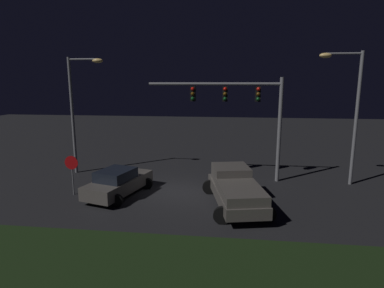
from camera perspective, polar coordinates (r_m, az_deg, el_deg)
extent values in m
plane|color=black|center=(18.67, -2.94, -8.42)|extent=(80.00, 80.00, 0.00)
cube|color=black|center=(10.94, -11.57, -23.52)|extent=(21.58, 6.67, 0.10)
cube|color=#514C47|center=(16.40, 7.77, -8.80)|extent=(3.08, 5.70, 0.55)
cube|color=#514C47|center=(17.29, 6.96, -5.30)|extent=(2.19, 2.24, 0.85)
cube|color=black|center=(17.25, 6.97, -4.89)|extent=(2.04, 1.85, 0.51)
cube|color=#514C47|center=(15.25, 8.72, -8.39)|extent=(2.51, 3.36, 0.45)
cylinder|color=black|center=(18.11, 3.17, -7.70)|extent=(0.80, 0.22, 0.80)
cylinder|color=black|center=(18.51, 9.55, -7.43)|extent=(0.80, 0.22, 0.80)
cylinder|color=black|center=(14.53, 5.41, -12.59)|extent=(0.80, 0.22, 0.80)
cylinder|color=black|center=(15.03, 13.33, -12.04)|extent=(0.80, 0.22, 0.80)
cube|color=#514C47|center=(18.34, -12.94, -7.04)|extent=(2.93, 4.72, 0.70)
cube|color=black|center=(17.97, -13.49, -5.36)|extent=(2.08, 2.36, 0.55)
cylinder|color=black|center=(20.10, -12.57, -6.29)|extent=(0.64, 0.22, 0.64)
cylinder|color=black|center=(19.13, -8.02, -7.02)|extent=(0.64, 0.22, 0.64)
cylinder|color=black|center=(17.88, -18.14, -8.78)|extent=(0.64, 0.22, 0.64)
cylinder|color=black|center=(16.78, -13.30, -9.83)|extent=(0.64, 0.22, 0.64)
cylinder|color=slate|center=(20.48, 15.37, 2.32)|extent=(0.24, 0.24, 6.50)
cylinder|color=slate|center=(20.07, 3.94, 10.69)|extent=(8.20, 0.18, 0.18)
cube|color=black|center=(20.12, 11.71, 8.78)|extent=(0.32, 0.44, 0.95)
sphere|color=red|center=(19.88, 11.80, 9.62)|extent=(0.22, 0.22, 0.22)
sphere|color=#59380A|center=(19.89, 11.76, 8.75)|extent=(0.22, 0.22, 0.22)
sphere|color=#0C4719|center=(19.90, 11.73, 7.89)|extent=(0.22, 0.22, 0.22)
cube|color=black|center=(20.05, 5.94, 8.94)|extent=(0.32, 0.44, 0.95)
sphere|color=red|center=(19.82, 5.94, 9.78)|extent=(0.22, 0.22, 0.22)
sphere|color=#59380A|center=(19.82, 5.93, 8.92)|extent=(0.22, 0.22, 0.22)
sphere|color=#0C4719|center=(19.84, 5.91, 8.05)|extent=(0.22, 0.22, 0.22)
cube|color=black|center=(20.19, 0.18, 9.01)|extent=(0.32, 0.44, 0.95)
sphere|color=red|center=(19.95, 0.11, 9.85)|extent=(0.22, 0.22, 0.22)
sphere|color=#59380A|center=(19.96, 0.11, 8.99)|extent=(0.22, 0.22, 0.22)
sphere|color=#0C4719|center=(19.97, 0.11, 8.13)|extent=(0.22, 0.22, 0.22)
cylinder|color=slate|center=(23.08, -20.58, 4.61)|extent=(0.20, 0.20, 7.82)
cylinder|color=slate|center=(22.57, -18.94, 14.16)|extent=(1.99, 0.12, 0.12)
ellipsoid|color=#F9CC72|center=(22.16, -16.54, 14.10)|extent=(0.70, 0.44, 0.30)
cylinder|color=slate|center=(21.37, 27.31, 3.83)|extent=(0.20, 0.20, 7.98)
cylinder|color=slate|center=(20.98, 25.57, 14.41)|extent=(2.04, 0.12, 0.12)
ellipsoid|color=#F9CC72|center=(20.68, 22.78, 14.41)|extent=(0.70, 0.44, 0.30)
cylinder|color=slate|center=(18.98, -20.59, -5.31)|extent=(0.07, 0.07, 2.20)
cylinder|color=#B20C0F|center=(18.77, -20.79, -3.14)|extent=(0.76, 0.03, 0.76)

